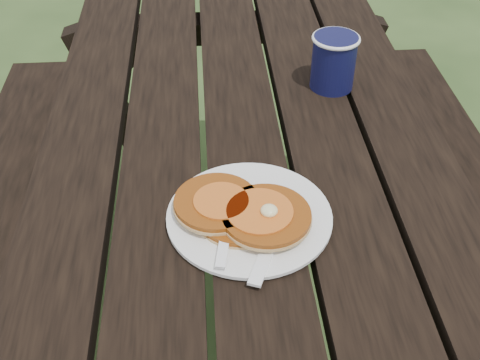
{
  "coord_description": "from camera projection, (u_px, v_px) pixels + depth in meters",
  "views": [
    {
      "loc": [
        -0.07,
        -0.88,
        1.41
      ],
      "look_at": [
        -0.02,
        -0.15,
        0.8
      ],
      "focal_mm": 45.0,
      "sensor_mm": 36.0,
      "label": 1
    }
  ],
  "objects": [
    {
      "name": "picnic_table",
      "position": [
        244.0,
        284.0,
        1.34
      ],
      "size": [
        1.36,
        1.8,
        0.75
      ],
      "color": "black",
      "rests_on": "ground"
    },
    {
      "name": "plate",
      "position": [
        249.0,
        217.0,
        0.95
      ],
      "size": [
        0.33,
        0.33,
        0.01
      ],
      "primitive_type": "cylinder",
      "rotation": [
        0.0,
        0.0,
        0.37
      ],
      "color": "white",
      "rests_on": "picnic_table"
    },
    {
      "name": "pancake_stack",
      "position": [
        242.0,
        211.0,
        0.93
      ],
      "size": [
        0.21,
        0.17,
        0.04
      ],
      "rotation": [
        0.0,
        0.0,
        -0.17
      ],
      "color": "#904410",
      "rests_on": "plate"
    },
    {
      "name": "knife",
      "position": [
        271.0,
        241.0,
        0.9
      ],
      "size": [
        0.09,
        0.17,
        0.0
      ],
      "primitive_type": "cube",
      "rotation": [
        0.0,
        0.0,
        -0.38
      ],
      "color": "white",
      "rests_on": "plate"
    },
    {
      "name": "fork",
      "position": [
        224.0,
        240.0,
        0.89
      ],
      "size": [
        0.06,
        0.16,
        0.01
      ],
      "primitive_type": null,
      "rotation": [
        0.0,
        0.0,
        -0.17
      ],
      "color": "white",
      "rests_on": "plate"
    },
    {
      "name": "coffee_cup",
      "position": [
        334.0,
        59.0,
        1.22
      ],
      "size": [
        0.1,
        0.1,
        0.11
      ],
      "rotation": [
        0.0,
        0.0,
        -0.08
      ],
      "color": "#0E0F36",
      "rests_on": "picnic_table"
    }
  ]
}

